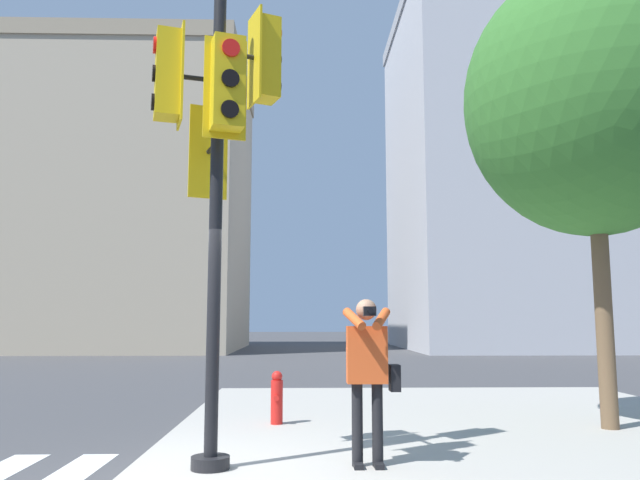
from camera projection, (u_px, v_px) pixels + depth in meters
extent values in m
cube|color=#ADA89E|center=(458.00, 423.00, 9.22)|extent=(8.00, 8.00, 0.17)
cylinder|color=black|center=(210.00, 463.00, 5.99)|extent=(0.37, 0.37, 0.12)
cylinder|color=black|center=(216.00, 216.00, 6.30)|extent=(0.13, 0.13, 4.69)
cylinder|color=black|center=(212.00, 149.00, 6.60)|extent=(0.17, 0.33, 0.05)
cube|color=yellow|center=(206.00, 155.00, 6.86)|extent=(0.37, 0.34, 0.90)
cube|color=yellow|center=(208.00, 152.00, 6.74)|extent=(0.40, 0.18, 1.02)
cylinder|color=red|center=(203.00, 132.00, 7.03)|extent=(0.17, 0.09, 0.17)
cylinder|color=black|center=(203.00, 158.00, 6.99)|extent=(0.17, 0.09, 0.17)
cylinder|color=black|center=(202.00, 184.00, 6.95)|extent=(0.17, 0.09, 0.17)
cylinder|color=black|center=(222.00, 94.00, 6.23)|extent=(0.15, 0.33, 0.05)
cube|color=yellow|center=(228.00, 83.00, 5.96)|extent=(0.36, 0.32, 0.90)
cube|color=yellow|center=(225.00, 88.00, 6.09)|extent=(0.41, 0.15, 1.02)
cylinder|color=red|center=(231.00, 48.00, 5.88)|extent=(0.17, 0.08, 0.17)
cylinder|color=black|center=(230.00, 78.00, 5.84)|extent=(0.17, 0.08, 0.17)
cylinder|color=black|center=(230.00, 109.00, 5.80)|extent=(0.17, 0.08, 0.17)
cylinder|color=black|center=(196.00, 78.00, 6.41)|extent=(0.33, 0.14, 0.05)
cube|color=yellow|center=(167.00, 75.00, 6.32)|extent=(0.32, 0.36, 0.90)
cube|color=yellow|center=(181.00, 77.00, 6.36)|extent=(0.14, 0.41, 1.02)
cylinder|color=red|center=(155.00, 45.00, 6.32)|extent=(0.08, 0.17, 0.17)
cylinder|color=black|center=(154.00, 73.00, 6.28)|extent=(0.08, 0.17, 0.17)
cylinder|color=black|center=(153.00, 102.00, 6.24)|extent=(0.08, 0.17, 0.17)
cylinder|color=black|center=(241.00, 55.00, 6.61)|extent=(0.33, 0.18, 0.05)
cube|color=yellow|center=(266.00, 60.00, 6.73)|extent=(0.34, 0.37, 0.90)
cube|color=yellow|center=(254.00, 58.00, 6.68)|extent=(0.19, 0.40, 1.02)
cylinder|color=red|center=(278.00, 36.00, 6.83)|extent=(0.09, 0.17, 0.17)
cylinder|color=black|center=(278.00, 62.00, 6.79)|extent=(0.09, 0.17, 0.17)
cylinder|color=black|center=(278.00, 89.00, 6.75)|extent=(0.09, 0.17, 0.17)
cube|color=black|center=(358.00, 465.00, 6.05)|extent=(0.09, 0.24, 0.05)
cube|color=black|center=(379.00, 465.00, 6.05)|extent=(0.09, 0.24, 0.05)
cylinder|color=black|center=(357.00, 424.00, 6.15)|extent=(0.11, 0.11, 0.80)
cylinder|color=black|center=(377.00, 424.00, 6.16)|extent=(0.11, 0.11, 0.80)
cube|color=#E55623|center=(367.00, 354.00, 6.24)|extent=(0.40, 0.22, 0.56)
sphere|color=tan|center=(366.00, 310.00, 6.30)|extent=(0.21, 0.21, 0.21)
cube|color=black|center=(370.00, 311.00, 5.99)|extent=(0.12, 0.10, 0.09)
cylinder|color=black|center=(370.00, 311.00, 5.92)|extent=(0.06, 0.08, 0.06)
cylinder|color=#E55623|center=(354.00, 319.00, 6.15)|extent=(0.23, 0.35, 0.23)
cylinder|color=#E55623|center=(381.00, 319.00, 6.15)|extent=(0.23, 0.35, 0.23)
cube|color=black|center=(395.00, 378.00, 6.24)|extent=(0.10, 0.20, 0.26)
cylinder|color=brown|center=(603.00, 304.00, 8.41)|extent=(0.23, 0.23, 3.28)
ellipsoid|color=#38752D|center=(591.00, 99.00, 8.78)|extent=(3.52, 3.52, 3.87)
cylinder|color=red|center=(277.00, 402.00, 8.61)|extent=(0.17, 0.17, 0.59)
sphere|color=red|center=(277.00, 376.00, 8.66)|extent=(0.15, 0.15, 0.15)
cylinder|color=red|center=(276.00, 398.00, 8.51)|extent=(0.08, 0.06, 0.08)
cube|color=tan|center=(110.00, 212.00, 34.86)|extent=(14.67, 12.18, 15.16)
cube|color=gray|center=(116.00, 76.00, 35.88)|extent=(14.87, 12.38, 0.80)
cube|color=#BCBCC1|center=(526.00, 180.00, 36.28)|extent=(14.46, 13.70, 19.44)
cube|color=#A3A3A8|center=(519.00, 16.00, 37.57)|extent=(14.66, 13.90, 0.80)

